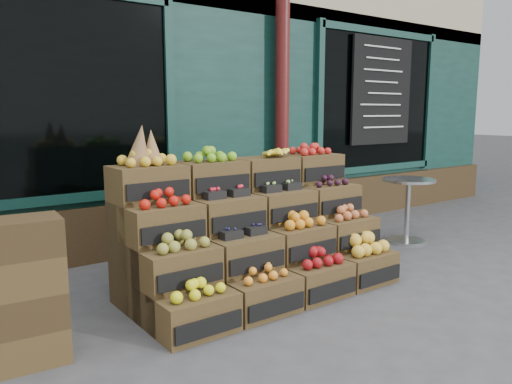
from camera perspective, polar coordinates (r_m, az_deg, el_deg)
ground at (r=4.51m, az=7.46°, el=-11.65°), size 60.00×60.00×0.00m
shop_facade at (r=8.70m, az=-16.77°, el=14.09°), size 12.00×6.24×4.80m
crate_display at (r=4.52m, az=-0.18°, el=-5.37°), size 2.41×1.18×1.50m
spare_crates at (r=3.52m, az=-24.93°, el=-10.34°), size 0.50×0.36×0.95m
bistro_table at (r=6.37m, az=16.94°, el=-1.19°), size 0.63×0.63×0.79m
shopkeeper at (r=5.96m, az=-21.09°, el=1.82°), size 0.68×0.47×1.80m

